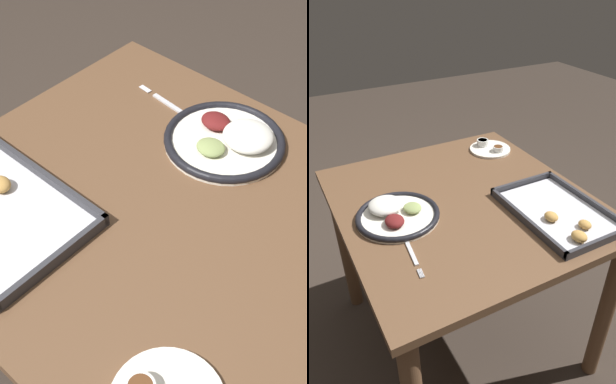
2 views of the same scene
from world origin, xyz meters
The scene contains 6 objects.
ground_plane centered at (0.00, 0.00, 0.00)m, with size 8.00×8.00×0.00m, color #382D26.
dining_table centered at (0.00, 0.00, 0.62)m, with size 0.94×0.87×0.75m.
dinner_plate centered at (-0.01, -0.25, 0.76)m, with size 0.28×0.28×0.05m.
fork centered at (0.18, -0.27, 0.75)m, with size 0.23×0.04×0.00m.
saucer_plate centered at (-0.30, 0.30, 0.76)m, with size 0.18×0.18×0.04m.
baking_tray centered at (0.24, 0.24, 0.76)m, with size 0.41×0.28×0.04m.
Camera 2 is at (1.01, -0.54, 1.49)m, focal length 35.00 mm.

